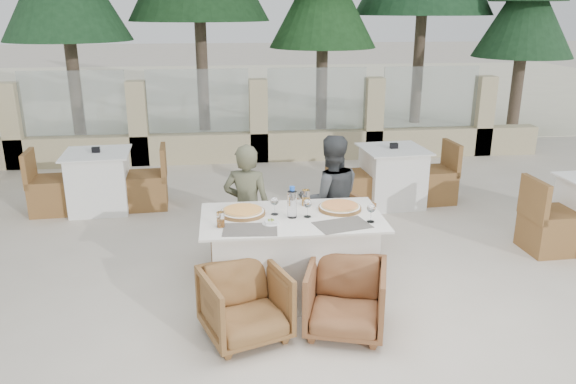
{
  "coord_description": "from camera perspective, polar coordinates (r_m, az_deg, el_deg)",
  "views": [
    {
      "loc": [
        -0.59,
        -4.64,
        2.52
      ],
      "look_at": [
        -0.02,
        0.26,
        0.9
      ],
      "focal_mm": 35.0,
      "sensor_mm": 36.0,
      "label": 1
    }
  ],
  "objects": [
    {
      "name": "beer_glass_right",
      "position": [
        5.21,
        1.83,
        -0.59
      ],
      "size": [
        0.09,
        0.09,
        0.15
      ],
      "primitive_type": "cylinder",
      "rotation": [
        0.0,
        0.0,
        -0.18
      ],
      "color": "orange",
      "rests_on": "dining_table"
    },
    {
      "name": "water_bottle",
      "position": [
        4.88,
        0.42,
        -1.03
      ],
      "size": [
        0.09,
        0.09,
        0.28
      ],
      "primitive_type": "cylinder",
      "rotation": [
        0.0,
        0.0,
        -0.07
      ],
      "color": "#BCDDF8",
      "rests_on": "dining_table"
    },
    {
      "name": "dining_table",
      "position": [
        5.1,
        0.39,
        -6.56
      ],
      "size": [
        1.6,
        0.9,
        0.77
      ],
      "primitive_type": null,
      "color": "silver",
      "rests_on": "ground"
    },
    {
      "name": "armchair_near_left",
      "position": [
        4.54,
        -4.39,
        -11.28
      ],
      "size": [
        0.79,
        0.8,
        0.58
      ],
      "primitive_type": "imported",
      "rotation": [
        0.0,
        0.0,
        0.34
      ],
      "color": "brown",
      "rests_on": "ground"
    },
    {
      "name": "pine_centre",
      "position": [
        12.02,
        3.57,
        18.03
      ],
      "size": [
        2.2,
        2.2,
        5.0
      ],
      "primitive_type": "cone",
      "color": "#204C21",
      "rests_on": "ground"
    },
    {
      "name": "wine_glass_near",
      "position": [
        4.91,
        2.0,
        -1.55
      ],
      "size": [
        0.1,
        0.1,
        0.18
      ],
      "primitive_type": null,
      "rotation": [
        0.0,
        0.0,
        -0.3
      ],
      "color": "white",
      "rests_on": "dining_table"
    },
    {
      "name": "olive_dish",
      "position": [
        4.78,
        -1.75,
        -3.02
      ],
      "size": [
        0.14,
        0.14,
        0.04
      ],
      "primitive_type": null,
      "rotation": [
        0.0,
        0.0,
        -0.27
      ],
      "color": "silver",
      "rests_on": "dining_table"
    },
    {
      "name": "bg_table_a",
      "position": [
        7.67,
        -18.62,
        1.04
      ],
      "size": [
        1.69,
        0.92,
        0.77
      ],
      "primitive_type": null,
      "rotation": [
        0.0,
        0.0,
        0.06
      ],
      "color": "white",
      "rests_on": "ground"
    },
    {
      "name": "pizza_left",
      "position": [
        5.01,
        -4.63,
        -1.99
      ],
      "size": [
        0.49,
        0.49,
        0.05
      ],
      "primitive_type": "cylinder",
      "rotation": [
        0.0,
        0.0,
        -0.25
      ],
      "color": "orange",
      "rests_on": "dining_table"
    },
    {
      "name": "wine_glass_centre",
      "position": [
        4.97,
        -1.37,
        -1.3
      ],
      "size": [
        0.09,
        0.09,
        0.18
      ],
      "primitive_type": null,
      "rotation": [
        0.0,
        0.0,
        0.17
      ],
      "color": "white",
      "rests_on": "dining_table"
    },
    {
      "name": "sand_patch",
      "position": [
        18.82,
        -4.84,
        10.41
      ],
      "size": [
        30.0,
        16.0,
        0.01
      ],
      "primitive_type": "cube",
      "color": "#F4EDC8",
      "rests_on": "ground"
    },
    {
      "name": "diner_right",
      "position": [
        5.7,
        4.33,
        -0.81
      ],
      "size": [
        0.67,
        0.54,
        1.34
      ],
      "primitive_type": "imported",
      "rotation": [
        0.0,
        0.0,
        3.19
      ],
      "color": "#3B3E40",
      "rests_on": "ground"
    },
    {
      "name": "placemat_near_left",
      "position": [
        4.67,
        -3.87,
        -3.82
      ],
      "size": [
        0.47,
        0.34,
        0.0
      ],
      "primitive_type": "cube",
      "rotation": [
        0.0,
        0.0,
        -0.08
      ],
      "color": "#5B554E",
      "rests_on": "dining_table"
    },
    {
      "name": "pizza_right",
      "position": [
        5.13,
        5.28,
        -1.53
      ],
      "size": [
        0.51,
        0.51,
        0.05
      ],
      "primitive_type": "cylinder",
      "rotation": [
        0.0,
        0.0,
        -0.41
      ],
      "color": "#DA511D",
      "rests_on": "dining_table"
    },
    {
      "name": "perimeter_wall_far",
      "position": [
        9.61,
        -3.02,
        7.83
      ],
      "size": [
        10.0,
        0.34,
        1.6
      ],
      "primitive_type": null,
      "color": "#C3B589",
      "rests_on": "ground"
    },
    {
      "name": "placemat_near_right",
      "position": [
        4.78,
        5.55,
        -3.35
      ],
      "size": [
        0.51,
        0.4,
        0.0
      ],
      "primitive_type": "cube",
      "rotation": [
        0.0,
        0.0,
        0.25
      ],
      "color": "#5B554E",
      "rests_on": "dining_table"
    },
    {
      "name": "armchair_far_right",
      "position": [
        6.05,
        4.41,
        -3.31
      ],
      "size": [
        0.88,
        0.89,
        0.62
      ],
      "primitive_type": "imported",
      "rotation": [
        0.0,
        0.0,
        3.56
      ],
      "color": "brown",
      "rests_on": "ground"
    },
    {
      "name": "wine_glass_corner",
      "position": [
        4.84,
        8.44,
        -2.02
      ],
      "size": [
        0.08,
        0.08,
        0.18
      ],
      "primitive_type": null,
      "rotation": [
        0.0,
        0.0,
        -0.0
      ],
      "color": "silver",
      "rests_on": "dining_table"
    },
    {
      "name": "beer_glass_left",
      "position": [
        4.73,
        -6.86,
        -2.8
      ],
      "size": [
        0.09,
        0.09,
        0.13
      ],
      "primitive_type": "cylinder",
      "rotation": [
        0.0,
        0.0,
        0.37
      ],
      "color": "#C16C1B",
      "rests_on": "dining_table"
    },
    {
      "name": "ground",
      "position": [
        5.31,
        0.55,
        -10.13
      ],
      "size": [
        80.0,
        80.0,
        0.0
      ],
      "primitive_type": "plane",
      "color": "beige",
      "rests_on": "ground"
    },
    {
      "name": "diner_left",
      "position": [
        5.52,
        -4.16,
        -1.69
      ],
      "size": [
        0.54,
        0.42,
        1.3
      ],
      "primitive_type": "imported",
      "rotation": [
        0.0,
        0.0,
        2.88
      ],
      "color": "#53533D",
      "rests_on": "ground"
    },
    {
      "name": "armchair_near_right",
      "position": [
        4.63,
        5.88,
        -10.7
      ],
      "size": [
        0.78,
        0.79,
        0.58
      ],
      "primitive_type": "imported",
      "rotation": [
        0.0,
        0.0,
        -0.29
      ],
      "color": "brown",
      "rests_on": "ground"
    },
    {
      "name": "armchair_far_left",
      "position": [
        5.76,
        -4.21,
        -4.83
      ],
      "size": [
        0.72,
        0.73,
        0.55
      ],
      "primitive_type": "imported",
      "rotation": [
        0.0,
        0.0,
        2.87
      ],
      "color": "brown",
      "rests_on": "ground"
    },
    {
      "name": "bg_table_b",
      "position": [
        7.61,
        10.53,
        1.56
      ],
      "size": [
        1.7,
        0.94,
        0.77
      ],
      "primitive_type": null,
      "rotation": [
        0.0,
        0.0,
        0.07
      ],
      "color": "white",
      "rests_on": "ground"
    },
    {
      "name": "pine_far_right",
      "position": [
        12.7,
        22.93,
        15.58
      ],
      "size": [
        1.98,
        1.98,
        4.5
      ],
      "primitive_type": "cone",
      "color": "#1E4524",
      "rests_on": "ground"
    }
  ]
}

